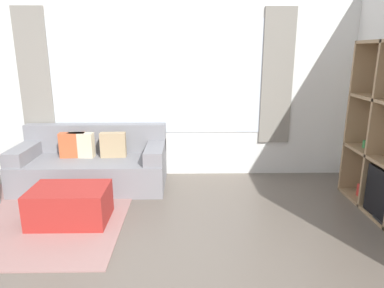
% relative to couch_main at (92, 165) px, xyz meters
% --- Properties ---
extents(wall_back, '(6.81, 0.11, 2.70)m').
position_rel_couch_main_xyz_m(wall_back, '(0.88, 0.48, 1.06)').
color(wall_back, white).
rests_on(wall_back, ground_plane).
extents(area_rug, '(2.23, 2.00, 0.01)m').
position_rel_couch_main_xyz_m(area_rug, '(-0.51, -0.97, -0.29)').
color(area_rug, gray).
rests_on(area_rug, ground_plane).
extents(couch_main, '(1.99, 0.88, 0.81)m').
position_rel_couch_main_xyz_m(couch_main, '(0.00, 0.00, 0.00)').
color(couch_main, gray).
rests_on(couch_main, ground_plane).
extents(ottoman, '(0.82, 0.55, 0.40)m').
position_rel_couch_main_xyz_m(ottoman, '(0.03, -1.07, -0.10)').
color(ottoman, '#A82823').
rests_on(ottoman, ground_plane).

